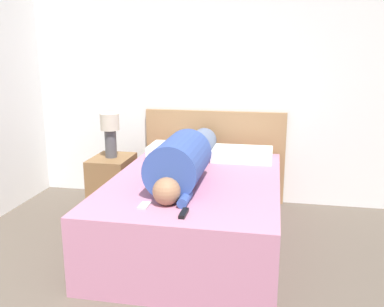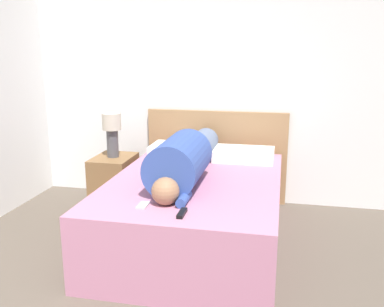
% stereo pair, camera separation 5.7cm
% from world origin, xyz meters
% --- Properties ---
extents(wall_back, '(5.40, 0.06, 2.60)m').
position_xyz_m(wall_back, '(0.00, 3.68, 1.30)').
color(wall_back, white).
rests_on(wall_back, ground_plane).
extents(bed, '(1.37, 1.98, 0.56)m').
position_xyz_m(bed, '(-0.12, 2.52, 0.28)').
color(bed, '#B2708E').
rests_on(bed, ground_plane).
extents(headboard, '(1.49, 0.04, 0.97)m').
position_xyz_m(headboard, '(-0.12, 3.61, 0.49)').
color(headboard, '#A37A51').
rests_on(headboard, ground_plane).
extents(nightstand, '(0.38, 0.50, 0.55)m').
position_xyz_m(nightstand, '(-1.08, 3.10, 0.28)').
color(nightstand, brown).
rests_on(nightstand, ground_plane).
extents(table_lamp, '(0.18, 0.18, 0.44)m').
position_xyz_m(table_lamp, '(-1.08, 3.10, 0.82)').
color(table_lamp, '#4C4C51').
rests_on(table_lamp, nightstand).
extents(person_lying, '(0.39, 1.67, 0.39)m').
position_xyz_m(person_lying, '(-0.20, 2.51, 0.73)').
color(person_lying, '#936B4C').
rests_on(person_lying, bed).
extents(pillow_near_headboard, '(0.60, 0.39, 0.12)m').
position_xyz_m(pillow_near_headboard, '(-0.40, 3.22, 0.62)').
color(pillow_near_headboard, white).
rests_on(pillow_near_headboard, bed).
extents(pillow_second, '(0.57, 0.39, 0.11)m').
position_xyz_m(pillow_second, '(0.21, 3.22, 0.62)').
color(pillow_second, white).
rests_on(pillow_second, bed).
extents(tv_remote, '(0.04, 0.15, 0.02)m').
position_xyz_m(tv_remote, '(-0.04, 1.73, 0.58)').
color(tv_remote, black).
rests_on(tv_remote, bed).
extents(cell_phone, '(0.06, 0.13, 0.01)m').
position_xyz_m(cell_phone, '(-0.34, 1.84, 0.57)').
color(cell_phone, '#B2B7BC').
rests_on(cell_phone, bed).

